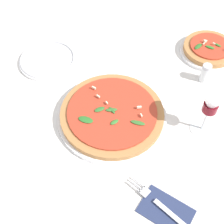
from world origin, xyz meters
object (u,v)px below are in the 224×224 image
object	(u,v)px
wine_glass	(212,104)
shaker_pepper	(205,73)
pizza_arugula_main	(112,115)
side_plate_white	(48,60)
pizza_personal_side	(209,50)
fork	(164,208)

from	to	relation	value
wine_glass	shaker_pepper	distance (m)	0.22
pizza_arugula_main	side_plate_white	size ratio (longest dim) A/B	1.64
pizza_personal_side	wine_glass	bearing A→B (deg)	116.03
pizza_arugula_main	wine_glass	size ratio (longest dim) A/B	2.02
shaker_pepper	fork	bearing A→B (deg)	107.79
pizza_arugula_main	fork	xyz separation A→B (m)	(-0.28, 0.14, -0.01)
side_plate_white	pizza_arugula_main	bearing A→B (deg)	172.04
pizza_personal_side	wine_glass	xyz separation A→B (m)	(-0.15, 0.31, 0.10)
pizza_personal_side	shaker_pepper	xyz separation A→B (m)	(-0.05, 0.13, 0.02)
pizza_arugula_main	fork	size ratio (longest dim) A/B	1.50
pizza_arugula_main	wine_glass	bearing A→B (deg)	-148.60
pizza_personal_side	shaker_pepper	distance (m)	0.14
pizza_personal_side	shaker_pepper	bearing A→B (deg)	112.44
side_plate_white	shaker_pepper	distance (m)	0.55
pizza_arugula_main	pizza_personal_side	world-z (taller)	same
wine_glass	shaker_pepper	size ratio (longest dim) A/B	2.49
fork	shaker_pepper	world-z (taller)	shaker_pepper
wine_glass	fork	bearing A→B (deg)	100.10
wine_glass	side_plate_white	world-z (taller)	wine_glass
pizza_arugula_main	side_plate_white	bearing A→B (deg)	-7.96
pizza_arugula_main	side_plate_white	world-z (taller)	pizza_arugula_main
wine_glass	pizza_arugula_main	bearing A→B (deg)	31.40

